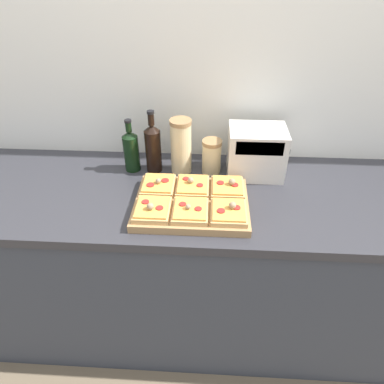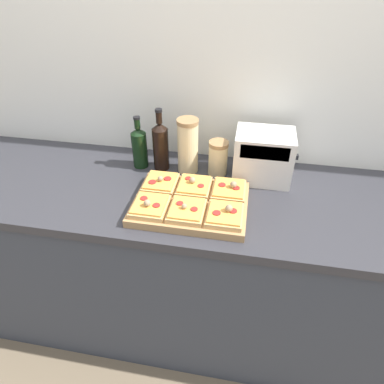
{
  "view_description": "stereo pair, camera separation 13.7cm",
  "coord_description": "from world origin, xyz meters",
  "px_view_note": "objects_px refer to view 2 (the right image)",
  "views": [
    {
      "loc": [
        0.01,
        -0.87,
        1.77
      ],
      "look_at": [
        -0.05,
        0.24,
        0.97
      ],
      "focal_mm": 32.0,
      "sensor_mm": 36.0,
      "label": 1
    },
    {
      "loc": [
        0.15,
        -0.85,
        1.77
      ],
      "look_at": [
        -0.05,
        0.24,
        0.97
      ],
      "focal_mm": 32.0,
      "sensor_mm": 36.0,
      "label": 2
    }
  ],
  "objects_px": {
    "toaster_oven": "(263,156)",
    "grain_jar_short": "(218,158)",
    "wine_bottle": "(161,145)",
    "grain_jar_tall": "(188,146)",
    "olive_oil_bottle": "(139,147)",
    "cutting_board": "(191,204)"
  },
  "relations": [
    {
      "from": "olive_oil_bottle",
      "to": "toaster_oven",
      "type": "height_order",
      "value": "olive_oil_bottle"
    },
    {
      "from": "grain_jar_tall",
      "to": "grain_jar_short",
      "type": "relative_size",
      "value": 1.58
    },
    {
      "from": "wine_bottle",
      "to": "toaster_oven",
      "type": "xyz_separation_m",
      "value": [
        0.46,
        -0.0,
        -0.01
      ]
    },
    {
      "from": "grain_jar_short",
      "to": "cutting_board",
      "type": "bearing_deg",
      "value": -105.43
    },
    {
      "from": "grain_jar_tall",
      "to": "toaster_oven",
      "type": "xyz_separation_m",
      "value": [
        0.34,
        -0.0,
        -0.02
      ]
    },
    {
      "from": "wine_bottle",
      "to": "grain_jar_short",
      "type": "distance_m",
      "value": 0.27
    },
    {
      "from": "olive_oil_bottle",
      "to": "grain_jar_tall",
      "type": "distance_m",
      "value": 0.23
    },
    {
      "from": "toaster_oven",
      "to": "grain_jar_short",
      "type": "bearing_deg",
      "value": 179.75
    },
    {
      "from": "olive_oil_bottle",
      "to": "wine_bottle",
      "type": "xyz_separation_m",
      "value": [
        0.1,
        -0.0,
        0.02
      ]
    },
    {
      "from": "cutting_board",
      "to": "grain_jar_tall",
      "type": "xyz_separation_m",
      "value": [
        -0.06,
        0.27,
        0.11
      ]
    },
    {
      "from": "wine_bottle",
      "to": "grain_jar_tall",
      "type": "bearing_deg",
      "value": -0.0
    },
    {
      "from": "cutting_board",
      "to": "wine_bottle",
      "type": "distance_m",
      "value": 0.35
    },
    {
      "from": "cutting_board",
      "to": "grain_jar_short",
      "type": "bearing_deg",
      "value": 74.57
    },
    {
      "from": "cutting_board",
      "to": "olive_oil_bottle",
      "type": "distance_m",
      "value": 0.41
    },
    {
      "from": "grain_jar_short",
      "to": "toaster_oven",
      "type": "relative_size",
      "value": 0.59
    },
    {
      "from": "olive_oil_bottle",
      "to": "grain_jar_tall",
      "type": "xyz_separation_m",
      "value": [
        0.23,
        -0.0,
        0.03
      ]
    },
    {
      "from": "wine_bottle",
      "to": "grain_jar_tall",
      "type": "relative_size",
      "value": 1.15
    },
    {
      "from": "olive_oil_bottle",
      "to": "wine_bottle",
      "type": "distance_m",
      "value": 0.1
    },
    {
      "from": "cutting_board",
      "to": "grain_jar_tall",
      "type": "bearing_deg",
      "value": 103.09
    },
    {
      "from": "olive_oil_bottle",
      "to": "wine_bottle",
      "type": "height_order",
      "value": "wine_bottle"
    },
    {
      "from": "olive_oil_bottle",
      "to": "cutting_board",
      "type": "bearing_deg",
      "value": -43.03
    },
    {
      "from": "olive_oil_bottle",
      "to": "grain_jar_short",
      "type": "relative_size",
      "value": 1.55
    }
  ]
}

